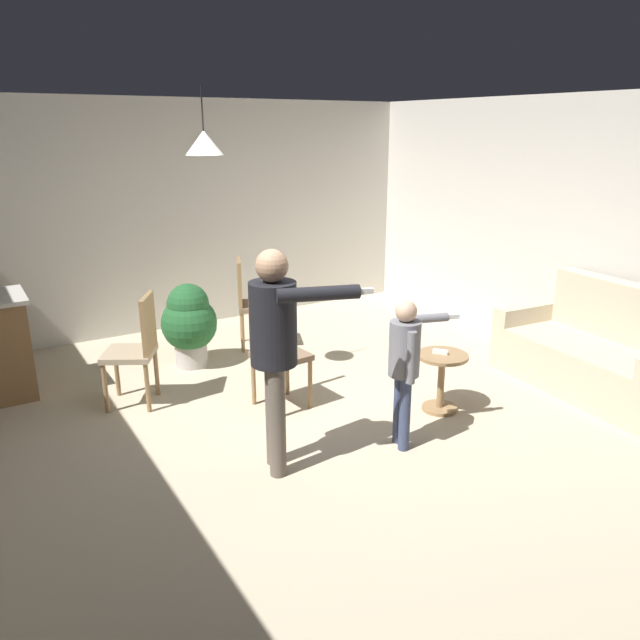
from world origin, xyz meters
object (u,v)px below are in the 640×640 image
person_adult (276,338)px  potted_plant_corner (189,321)px  dining_chair_by_counter (137,346)px  person_child (405,358)px  couch_floral (597,355)px  dining_chair_centre_back (251,300)px  side_table_by_couch (441,375)px  spare_remote_on_table (440,352)px  dining_chair_near_wall (276,346)px

person_adult → potted_plant_corner: size_ratio=1.86×
dining_chair_by_counter → potted_plant_corner: bearing=-18.2°
person_child → dining_chair_by_counter: bearing=-122.7°
couch_floral → dining_chair_centre_back: bearing=43.7°
couch_floral → side_table_by_couch: (-1.56, 0.40, -0.00)m
dining_chair_centre_back → couch_floral: bearing=62.0°
dining_chair_by_counter → spare_remote_on_table: (2.19, -1.47, -0.01)m
couch_floral → dining_chair_near_wall: same height
person_child → dining_chair_centre_back: person_child is taller
couch_floral → dining_chair_by_counter: same height
couch_floral → person_adult: size_ratio=1.15×
person_adult → dining_chair_by_counter: size_ratio=1.62×
person_adult → dining_chair_centre_back: person_adult is taller
person_child → potted_plant_corner: bearing=-144.3°
dining_chair_near_wall → couch_floral: bearing=149.5°
side_table_by_couch → dining_chair_by_counter: size_ratio=0.52×
person_adult → dining_chair_near_wall: person_adult is taller
person_adult → person_child: 1.04m
person_child → dining_chair_near_wall: (-0.47, 1.19, -0.19)m
person_adult → dining_chair_centre_back: size_ratio=1.62×
dining_chair_centre_back → spare_remote_on_table: (0.69, -2.32, -0.01)m
couch_floral → side_table_by_couch: couch_floral is taller
side_table_by_couch → person_child: 0.85m
side_table_by_couch → dining_chair_near_wall: size_ratio=0.52×
person_child → dining_chair_by_counter: (-1.52, 1.82, -0.19)m
person_child → spare_remote_on_table: bearing=134.9°
dining_chair_near_wall → dining_chair_centre_back: size_ratio=1.00×
side_table_by_couch → dining_chair_near_wall: dining_chair_near_wall is taller
side_table_by_couch → potted_plant_corner: size_ratio=0.60×
person_adult → spare_remote_on_table: 1.72m
potted_plant_corner → person_adult: bearing=-94.3°
side_table_by_couch → dining_chair_near_wall: 1.46m
dining_chair_centre_back → spare_remote_on_table: size_ratio=7.69×
person_adult → potted_plant_corner: bearing=-165.5°
person_child → dining_chair_centre_back: (-0.02, 2.67, -0.19)m
person_adult → spare_remote_on_table: bearing=113.8°
person_child → spare_remote_on_table: 0.78m
dining_chair_by_counter → spare_remote_on_table: 2.64m
couch_floral → dining_chair_near_wall: (-2.71, 1.27, 0.21)m
person_child → couch_floral: bearing=105.5°
dining_chair_by_counter → dining_chair_centre_back: same height
couch_floral → dining_chair_centre_back: (-2.26, 2.75, 0.21)m
person_adult → dining_chair_by_counter: (-0.54, 1.62, -0.46)m
couch_floral → spare_remote_on_table: couch_floral is taller
couch_floral → spare_remote_on_table: size_ratio=14.29×
side_table_by_couch → person_child: bearing=-154.5°
potted_plant_corner → side_table_by_couch: bearing=-55.2°
dining_chair_near_wall → dining_chair_centre_back: (0.45, 1.48, 0.00)m
potted_plant_corner → person_child: bearing=-71.8°
dining_chair_centre_back → spare_remote_on_table: dining_chair_centre_back is taller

